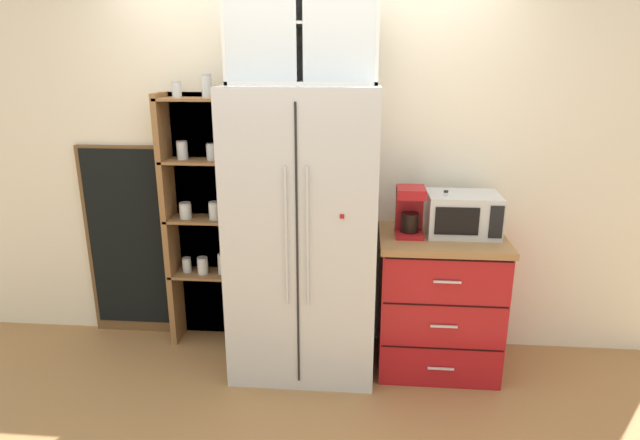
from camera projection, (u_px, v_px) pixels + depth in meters
ground_plane at (305, 361)px, 3.56m from camera, size 10.74×10.74×0.00m
wall_back_cream at (310, 165)px, 3.57m from camera, size 5.04×0.10×2.55m
refrigerator at (304, 233)px, 3.30m from camera, size 0.90×0.70×1.82m
pantry_shelf_column at (204, 216)px, 3.64m from camera, size 0.53×0.26×1.87m
counter_cabinet at (438, 301)px, 3.41m from camera, size 0.78×0.61×0.90m
microwave at (462, 214)px, 3.28m from camera, size 0.44×0.33×0.26m
coffee_maker at (410, 211)px, 3.26m from camera, size 0.17×0.20×0.31m
mug_sage at (443, 228)px, 3.27m from camera, size 0.12×0.08×0.10m
mug_charcoal at (443, 229)px, 3.28m from camera, size 0.12×0.09×0.09m
bottle_clear at (444, 216)px, 3.23m from camera, size 0.07×0.07×0.29m
bottle_green at (444, 220)px, 3.24m from camera, size 0.06×0.06×0.25m
upper_cabinet at (303, 25)px, 2.99m from camera, size 0.86×0.32×0.66m
chalkboard_menu at (127, 242)px, 3.77m from camera, size 0.60×0.04×1.40m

